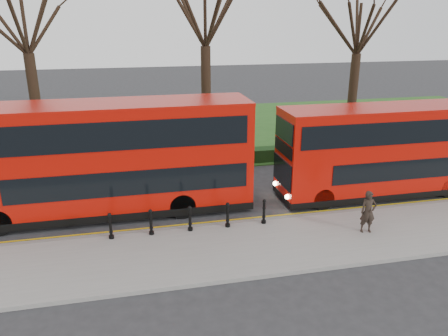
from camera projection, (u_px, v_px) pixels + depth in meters
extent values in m
plane|color=#28282B|center=(203.00, 217.00, 18.70)|extent=(120.00, 120.00, 0.00)
cube|color=gray|center=(217.00, 251.00, 15.90)|extent=(60.00, 4.00, 0.15)
cube|color=slate|center=(207.00, 226.00, 17.75)|extent=(60.00, 0.25, 0.16)
cube|color=#224E1A|center=(168.00, 132.00, 32.52)|extent=(60.00, 18.00, 0.06)
cube|color=black|center=(182.00, 160.00, 24.83)|extent=(60.00, 0.90, 0.80)
cube|color=yellow|center=(206.00, 225.00, 18.05)|extent=(60.00, 0.10, 0.01)
cube|color=yellow|center=(205.00, 222.00, 18.23)|extent=(60.00, 0.10, 0.01)
cylinder|color=black|center=(36.00, 108.00, 25.26)|extent=(0.60, 0.60, 6.22)
cylinder|color=black|center=(206.00, 100.00, 27.26)|extent=(0.60, 0.60, 6.47)
cylinder|color=black|center=(352.00, 98.00, 29.40)|extent=(0.60, 0.60, 5.86)
cylinder|color=black|center=(110.00, 226.00, 16.47)|extent=(0.15, 0.15, 1.00)
cylinder|color=black|center=(151.00, 223.00, 16.78)|extent=(0.15, 0.15, 1.00)
cylinder|color=black|center=(190.00, 219.00, 17.09)|extent=(0.15, 0.15, 1.00)
cylinder|color=black|center=(228.00, 215.00, 17.40)|extent=(0.15, 0.15, 1.00)
cylinder|color=black|center=(264.00, 212.00, 17.70)|extent=(0.15, 0.15, 1.00)
cube|color=#AF0E05|center=(107.00, 156.00, 18.35)|extent=(12.08, 2.74, 4.45)
cube|color=black|center=(112.00, 205.00, 19.10)|extent=(12.10, 2.76, 0.33)
cube|color=black|center=(130.00, 183.00, 17.51)|extent=(9.66, 0.04, 1.04)
cube|color=black|center=(103.00, 137.00, 16.69)|extent=(11.42, 0.04, 1.15)
cylinder|color=black|center=(12.00, 198.00, 19.27)|extent=(1.10, 0.33, 1.10)
cylinder|color=black|center=(183.00, 206.00, 18.52)|extent=(1.10, 0.33, 1.10)
cylinder|color=black|center=(176.00, 185.00, 20.74)|extent=(1.10, 0.33, 1.10)
cube|color=#AF0E05|center=(391.00, 148.00, 20.54)|extent=(10.69, 2.43, 3.93)
cube|color=black|center=(386.00, 187.00, 21.20)|extent=(10.71, 2.45, 0.29)
cube|color=black|center=(420.00, 169.00, 19.80)|extent=(8.55, 0.04, 0.92)
cube|color=black|center=(410.00, 132.00, 19.06)|extent=(10.10, 0.04, 1.02)
cube|color=black|center=(283.00, 148.00, 19.34)|extent=(0.06, 2.14, 0.53)
cylinder|color=black|center=(323.00, 199.00, 19.38)|extent=(0.97, 0.29, 0.97)
cylinder|color=black|center=(304.00, 182.00, 21.35)|extent=(0.97, 0.29, 0.97)
cylinder|color=black|center=(420.00, 172.00, 22.65)|extent=(0.97, 0.29, 0.97)
imported|color=black|center=(368.00, 212.00, 16.88)|extent=(0.66, 0.48, 1.69)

